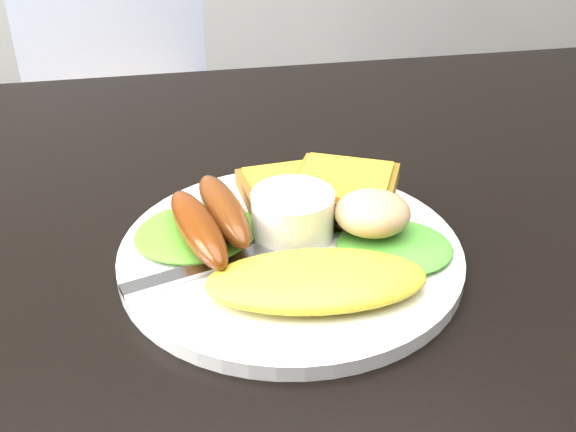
{
  "coord_description": "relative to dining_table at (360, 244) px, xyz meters",
  "views": [
    {
      "loc": [
        -0.15,
        -0.44,
        1.04
      ],
      "look_at": [
        -0.07,
        -0.03,
        0.78
      ],
      "focal_mm": 42.0,
      "sensor_mm": 36.0,
      "label": 1
    }
  ],
  "objects": [
    {
      "name": "omelette",
      "position": [
        -0.06,
        -0.1,
        0.04
      ],
      "size": [
        0.15,
        0.08,
        0.02
      ],
      "primitive_type": "ellipsoid",
      "rotation": [
        0.0,
        0.0,
        -0.11
      ],
      "color": "yellow",
      "rests_on": "plate"
    },
    {
      "name": "lettuce_left",
      "position": [
        -0.13,
        -0.01,
        0.04
      ],
      "size": [
        0.11,
        0.11,
        0.01
      ],
      "primitive_type": "ellipsoid",
      "rotation": [
        0.0,
        0.0,
        0.25
      ],
      "color": "#448B1F",
      "rests_on": "plate"
    },
    {
      "name": "sausage_a",
      "position": [
        -0.13,
        -0.03,
        0.05
      ],
      "size": [
        0.05,
        0.11,
        0.03
      ],
      "primitive_type": "ellipsoid",
      "rotation": [
        0.0,
        0.0,
        0.22
      ],
      "color": "brown",
      "rests_on": "lettuce_left"
    },
    {
      "name": "toast_a",
      "position": [
        -0.05,
        0.03,
        0.04
      ],
      "size": [
        0.09,
        0.09,
        0.01
      ],
      "primitive_type": "cube",
      "rotation": [
        0.0,
        0.0,
        0.09
      ],
      "color": "brown",
      "rests_on": "plate"
    },
    {
      "name": "potato_salad",
      "position": [
        -0.01,
        -0.04,
        0.06
      ],
      "size": [
        0.06,
        0.06,
        0.03
      ],
      "primitive_type": "ellipsoid",
      "rotation": [
        0.0,
        0.0,
        -0.13
      ],
      "color": "beige",
      "rests_on": "lettuce_right"
    },
    {
      "name": "toast_b",
      "position": [
        -0.01,
        0.01,
        0.05
      ],
      "size": [
        0.11,
        0.11,
        0.01
      ],
      "primitive_type": "cube",
      "rotation": [
        0.0,
        0.0,
        -0.45
      ],
      "color": "olive",
      "rests_on": "toast_a"
    },
    {
      "name": "sausage_b",
      "position": [
        -0.11,
        -0.01,
        0.05
      ],
      "size": [
        0.04,
        0.11,
        0.03
      ],
      "primitive_type": "ellipsoid",
      "rotation": [
        0.0,
        0.0,
        0.17
      ],
      "color": "brown",
      "rests_on": "lettuce_left"
    },
    {
      "name": "ramekin",
      "position": [
        -0.06,
        -0.02,
        0.05
      ],
      "size": [
        0.07,
        0.07,
        0.04
      ],
      "primitive_type": "cylinder",
      "rotation": [
        0.0,
        0.0,
        -0.14
      ],
      "color": "white",
      "rests_on": "plate"
    },
    {
      "name": "fork",
      "position": [
        -0.11,
        -0.05,
        0.03
      ],
      "size": [
        0.16,
        0.06,
        0.0
      ],
      "primitive_type": "cube",
      "rotation": [
        0.0,
        0.0,
        0.29
      ],
      "color": "#ADAFB7",
      "rests_on": "plate"
    },
    {
      "name": "dining_table",
      "position": [
        0.0,
        0.0,
        0.0
      ],
      "size": [
        1.2,
        0.8,
        0.04
      ],
      "primitive_type": "cube",
      "color": "black",
      "rests_on": "ground"
    },
    {
      "name": "lettuce_right",
      "position": [
        0.01,
        -0.06,
        0.04
      ],
      "size": [
        0.1,
        0.1,
        0.01
      ],
      "primitive_type": "ellipsoid",
      "rotation": [
        0.0,
        0.0,
        -0.32
      ],
      "color": "#34941E",
      "rests_on": "plate"
    },
    {
      "name": "plate",
      "position": [
        -0.07,
        -0.04,
        0.03
      ],
      "size": [
        0.25,
        0.25,
        0.01
      ],
      "primitive_type": "cylinder",
      "color": "white",
      "rests_on": "dining_table"
    },
    {
      "name": "dining_chair",
      "position": [
        -0.25,
        0.96,
        -0.28
      ],
      "size": [
        0.48,
        0.48,
        0.05
      ],
      "primitive_type": "cube",
      "rotation": [
        0.0,
        0.0,
        0.13
      ],
      "color": "tan",
      "rests_on": "ground"
    }
  ]
}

